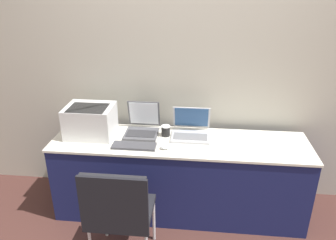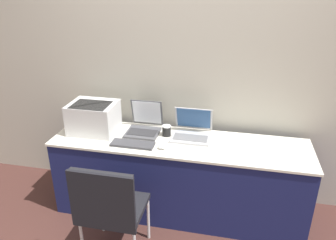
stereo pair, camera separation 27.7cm
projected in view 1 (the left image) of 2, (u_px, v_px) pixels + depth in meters
The scene contains 10 objects.
ground_plane at pixel (176, 229), 2.85m from camera, with size 14.00×14.00×0.00m, color #472823.
wall_back at pixel (184, 64), 2.94m from camera, with size 8.00×0.05×2.60m.
table at pixel (179, 176), 2.96m from camera, with size 2.21×0.58×0.72m.
printer at pixel (90, 120), 2.86m from camera, with size 0.41×0.33×0.27m.
laptop_left at pixel (142, 126), 2.95m from camera, with size 0.29×0.32×0.27m.
laptop_right at pixel (191, 130), 2.90m from camera, with size 0.33×0.32×0.24m.
external_keyboard at pixel (134, 146), 2.71m from camera, with size 0.36×0.13×0.02m.
coffee_cup at pixel (166, 131), 2.89m from camera, with size 0.08×0.08×0.10m.
mouse at pixel (164, 147), 2.67m from camera, with size 0.07×0.05×0.03m.
chair at pixel (118, 208), 2.28m from camera, with size 0.46×0.43×0.86m.
Camera 1 is at (0.16, -2.22, 2.02)m, focal length 35.00 mm.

